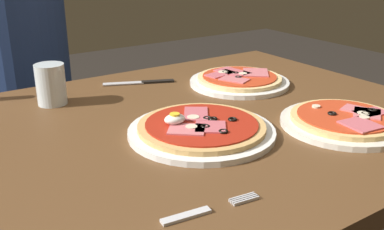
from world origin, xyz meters
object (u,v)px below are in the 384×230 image
(dining_table, at_px, (182,171))
(pizza_foreground, at_px, (202,129))
(water_glass_far, at_px, (51,87))
(fork, at_px, (204,211))
(pizza_across_left, at_px, (239,80))
(pizza_across_right, at_px, (345,121))
(diner_person, at_px, (29,112))
(knife, at_px, (144,82))

(dining_table, bearing_deg, pizza_foreground, -89.09)
(water_glass_far, xyz_separation_m, fork, (0.03, -0.59, -0.04))
(pizza_across_left, bearing_deg, water_glass_far, 165.01)
(pizza_across_left, xyz_separation_m, pizza_across_right, (-0.01, -0.36, -0.00))
(dining_table, xyz_separation_m, diner_person, (-0.12, 0.84, -0.09))
(pizza_foreground, xyz_separation_m, knife, (0.07, 0.38, -0.01))
(pizza_across_left, bearing_deg, diner_person, 120.41)
(pizza_foreground, height_order, knife, pizza_foreground)
(pizza_foreground, height_order, pizza_across_right, pizza_foreground)
(fork, bearing_deg, water_glass_far, 92.85)
(dining_table, xyz_separation_m, pizza_across_right, (0.28, -0.20, 0.13))
(pizza_across_right, bearing_deg, pizza_foreground, 154.24)
(fork, height_order, diner_person, diner_person)
(pizza_foreground, bearing_deg, dining_table, 90.91)
(fork, bearing_deg, pizza_across_right, 13.06)
(dining_table, distance_m, water_glass_far, 0.37)
(pizza_foreground, distance_m, fork, 0.28)
(pizza_foreground, height_order, pizza_across_left, pizza_foreground)
(dining_table, height_order, pizza_across_right, pizza_across_right)
(water_glass_far, height_order, fork, water_glass_far)
(water_glass_far, distance_m, fork, 0.59)
(pizza_across_left, height_order, pizza_across_right, same)
(diner_person, bearing_deg, fork, 87.96)
(diner_person, bearing_deg, dining_table, 98.08)
(pizza_across_left, bearing_deg, fork, -134.09)
(dining_table, bearing_deg, diner_person, 98.08)
(knife, bearing_deg, pizza_across_left, -36.40)
(knife, bearing_deg, pizza_foreground, -100.74)
(dining_table, relative_size, pizza_across_left, 4.48)
(knife, bearing_deg, fork, -110.81)
(pizza_across_left, xyz_separation_m, knife, (-0.21, 0.16, -0.01))
(pizza_across_left, height_order, fork, pizza_across_left)
(dining_table, relative_size, pizza_across_right, 4.54)
(dining_table, bearing_deg, water_glass_far, 124.09)
(pizza_across_left, relative_size, pizza_across_right, 1.02)
(fork, bearing_deg, diner_person, 87.96)
(pizza_foreground, distance_m, knife, 0.39)
(pizza_across_left, distance_m, pizza_across_right, 0.36)
(pizza_foreground, xyz_separation_m, diner_person, (-0.12, 0.91, -0.22))
(pizza_across_left, distance_m, water_glass_far, 0.49)
(dining_table, height_order, diner_person, diner_person)
(knife, xyz_separation_m, diner_person, (-0.19, 0.53, -0.21))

